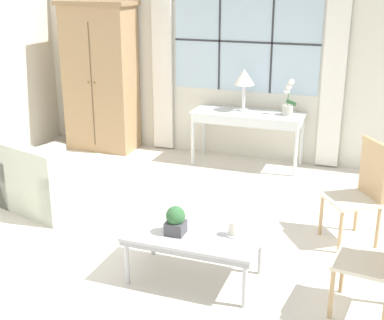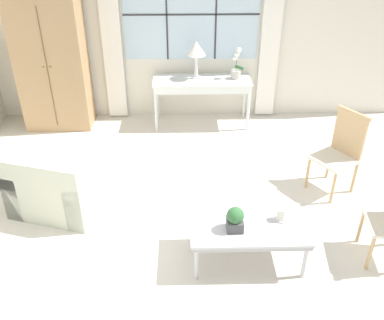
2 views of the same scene
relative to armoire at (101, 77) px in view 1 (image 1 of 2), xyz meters
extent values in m
plane|color=silver|center=(2.02, -2.68, -1.06)|extent=(14.00, 14.00, 0.00)
cube|color=silver|center=(2.02, 0.35, 0.34)|extent=(7.20, 0.06, 2.80)
cube|color=silver|center=(2.02, 0.31, 0.53)|extent=(1.98, 0.01, 1.31)
cube|color=#2D2D33|center=(1.67, 0.31, 0.53)|extent=(0.02, 0.02, 1.31)
cube|color=#2D2D33|center=(2.38, 0.31, 0.53)|extent=(0.02, 0.02, 1.31)
cube|color=#2D2D33|center=(2.02, 0.31, 0.53)|extent=(1.98, 0.02, 0.02)
cube|color=white|center=(0.85, 0.27, 0.16)|extent=(0.29, 0.06, 2.40)
cube|color=white|center=(3.20, 0.27, 0.16)|extent=(0.29, 0.06, 2.40)
cube|color=tan|center=(0.00, 0.00, -0.04)|extent=(0.97, 0.53, 2.04)
cube|color=#977752|center=(0.00, 0.00, 1.01)|extent=(1.05, 0.59, 0.06)
cube|color=brown|center=(0.00, -0.27, -0.08)|extent=(0.01, 0.01, 1.71)
sphere|color=#997F4C|center=(-0.05, -0.28, -0.04)|extent=(0.03, 0.03, 0.03)
sphere|color=#997F4C|center=(0.05, -0.28, -0.04)|extent=(0.03, 0.03, 0.03)
cube|color=silver|center=(2.17, -0.01, -0.35)|extent=(1.46, 0.54, 0.03)
cube|color=silver|center=(2.17, -0.01, -0.41)|extent=(1.40, 0.52, 0.10)
cylinder|color=silver|center=(1.48, -0.25, -0.71)|extent=(0.04, 0.04, 0.69)
cylinder|color=silver|center=(2.86, -0.25, -0.71)|extent=(0.04, 0.04, 0.69)
cylinder|color=silver|center=(1.48, 0.22, -0.71)|extent=(0.04, 0.04, 0.69)
cylinder|color=silver|center=(2.86, 0.22, -0.71)|extent=(0.04, 0.04, 0.69)
cylinder|color=silver|center=(2.09, 0.05, -0.32)|extent=(0.13, 0.13, 0.02)
cylinder|color=silver|center=(2.09, 0.05, -0.15)|extent=(0.05, 0.05, 0.33)
cone|color=white|center=(2.09, 0.05, 0.12)|extent=(0.27, 0.27, 0.20)
cylinder|color=#BCB7AD|center=(2.68, 0.02, -0.27)|extent=(0.14, 0.14, 0.13)
cylinder|color=#336638|center=(2.68, 0.02, -0.04)|extent=(0.01, 0.01, 0.33)
cube|color=#336638|center=(2.72, 0.02, -0.17)|extent=(0.14, 0.02, 0.09)
sphere|color=white|center=(2.66, 0.03, -0.03)|extent=(0.08, 0.08, 0.08)
sphere|color=white|center=(2.68, 0.03, 0.03)|extent=(0.08, 0.08, 0.08)
sphere|color=white|center=(2.71, 0.03, 0.09)|extent=(0.08, 0.08, 0.08)
cube|color=beige|center=(0.51, -2.05, -0.85)|extent=(1.14, 1.09, 0.40)
cube|color=beige|center=(0.41, -2.38, -0.48)|extent=(0.94, 0.42, 0.35)
cube|color=beige|center=(0.16, -1.94, -0.78)|extent=(0.44, 0.88, 0.54)
cube|color=beige|center=(0.86, -2.15, -0.78)|extent=(0.44, 0.88, 0.54)
cube|color=beige|center=(3.64, -1.85, -0.63)|extent=(0.61, 0.61, 0.03)
cube|color=tan|center=(3.81, -1.74, -0.36)|extent=(0.25, 0.36, 0.50)
cube|color=tan|center=(3.81, -1.74, -0.09)|extent=(0.27, 0.38, 0.05)
cylinder|color=tan|center=(3.59, -2.11, -0.85)|extent=(0.04, 0.04, 0.42)
cylinder|color=tan|center=(3.38, -1.79, -0.85)|extent=(0.04, 0.04, 0.42)
cylinder|color=tan|center=(3.90, -1.90, -0.85)|extent=(0.04, 0.04, 0.42)
cylinder|color=tan|center=(3.69, -1.58, -0.85)|extent=(0.04, 0.04, 0.42)
cube|color=beige|center=(3.83, -2.98, -0.63)|extent=(0.49, 0.49, 0.03)
cylinder|color=tan|center=(3.62, -3.15, -0.85)|extent=(0.04, 0.04, 0.41)
cylinder|color=tan|center=(3.67, -2.77, -0.85)|extent=(0.04, 0.04, 0.41)
cube|color=#BCBCC1|center=(2.49, -2.97, -0.64)|extent=(1.09, 0.62, 0.03)
cube|color=#A0A0A4|center=(2.49, -2.97, -0.67)|extent=(1.07, 0.61, 0.04)
cylinder|color=#BCBCC1|center=(1.99, -3.23, -0.85)|extent=(0.04, 0.04, 0.40)
cylinder|color=#BCBCC1|center=(2.99, -3.23, -0.85)|extent=(0.04, 0.04, 0.40)
cylinder|color=#BCBCC1|center=(1.99, -2.71, -0.85)|extent=(0.04, 0.04, 0.40)
cylinder|color=#BCBCC1|center=(2.99, -2.71, -0.85)|extent=(0.04, 0.04, 0.40)
cube|color=#4C4C51|center=(2.35, -3.04, -0.57)|extent=(0.15, 0.15, 0.11)
sphere|color=#336638|center=(2.35, -3.04, -0.47)|extent=(0.16, 0.16, 0.16)
cylinder|color=silver|center=(2.80, -2.92, -0.62)|extent=(0.12, 0.12, 0.01)
cylinder|color=silver|center=(2.80, -2.92, -0.56)|extent=(0.09, 0.09, 0.12)
cylinder|color=black|center=(2.80, -2.92, -0.49)|extent=(0.00, 0.00, 0.01)
camera|label=1|loc=(3.81, -6.68, 1.36)|focal=50.00mm
camera|label=2|loc=(1.89, -6.05, 1.97)|focal=40.00mm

